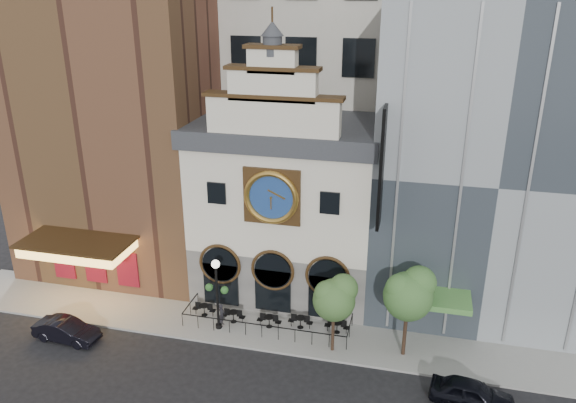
% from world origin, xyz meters
% --- Properties ---
extents(ground, '(120.00, 120.00, 0.00)m').
position_xyz_m(ground, '(0.00, 0.00, 0.00)').
color(ground, black).
rests_on(ground, ground).
extents(sidewalk, '(44.00, 5.00, 0.15)m').
position_xyz_m(sidewalk, '(0.00, 2.50, 0.07)').
color(sidewalk, gray).
rests_on(sidewalk, ground).
extents(clock_building, '(12.60, 8.78, 18.65)m').
position_xyz_m(clock_building, '(0.00, 7.82, 6.69)').
color(clock_building, '#605E5B').
rests_on(clock_building, ground).
extents(theater_building, '(14.00, 15.60, 25.00)m').
position_xyz_m(theater_building, '(-13.00, 9.96, 12.60)').
color(theater_building, brown).
rests_on(theater_building, ground).
extents(retail_building, '(14.00, 14.40, 20.00)m').
position_xyz_m(retail_building, '(12.99, 9.99, 10.14)').
color(retail_building, gray).
rests_on(retail_building, ground).
extents(cafe_railing, '(10.60, 2.60, 0.90)m').
position_xyz_m(cafe_railing, '(0.00, 2.50, 0.60)').
color(cafe_railing, black).
rests_on(cafe_railing, sidewalk).
extents(bistro_0, '(1.58, 0.68, 0.90)m').
position_xyz_m(bistro_0, '(-4.40, 2.69, 0.61)').
color(bistro_0, black).
rests_on(bistro_0, sidewalk).
extents(bistro_1, '(1.58, 0.68, 0.90)m').
position_xyz_m(bistro_1, '(-2.27, 2.41, 0.61)').
color(bistro_1, black).
rests_on(bistro_1, sidewalk).
extents(bistro_2, '(1.58, 0.68, 0.90)m').
position_xyz_m(bistro_2, '(0.14, 2.42, 0.61)').
color(bistro_2, black).
rests_on(bistro_2, sidewalk).
extents(bistro_3, '(1.58, 0.68, 0.90)m').
position_xyz_m(bistro_3, '(2.11, 2.80, 0.61)').
color(bistro_3, black).
rests_on(bistro_3, sidewalk).
extents(bistro_4, '(1.58, 0.68, 0.90)m').
position_xyz_m(bistro_4, '(4.46, 2.82, 0.61)').
color(bistro_4, black).
rests_on(bistro_4, sidewalk).
extents(car_right, '(4.51, 2.28, 1.47)m').
position_xyz_m(car_right, '(12.33, -1.82, 0.74)').
color(car_right, black).
rests_on(car_right, ground).
extents(car_left, '(4.27, 1.75, 1.38)m').
position_xyz_m(car_left, '(-11.76, -1.70, 0.69)').
color(car_left, black).
rests_on(car_left, ground).
extents(pedestrian, '(0.39, 0.58, 1.55)m').
position_xyz_m(pedestrian, '(-2.86, 1.87, 0.93)').
color(pedestrian, '#232227').
rests_on(pedestrian, sidewalk).
extents(lamppost, '(1.55, 0.60, 4.85)m').
position_xyz_m(lamppost, '(-2.97, 1.55, 3.15)').
color(lamppost, black).
rests_on(lamppost, sidewalk).
extents(tree_left, '(2.59, 2.50, 5.00)m').
position_xyz_m(tree_left, '(4.53, 1.02, 3.81)').
color(tree_left, '#382619').
rests_on(tree_left, sidewalk).
extents(tree_right, '(2.96, 2.85, 5.71)m').
position_xyz_m(tree_right, '(8.69, 1.62, 4.34)').
color(tree_right, '#382619').
rests_on(tree_right, sidewalk).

